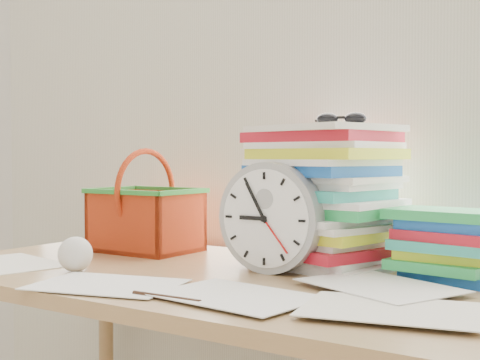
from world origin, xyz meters
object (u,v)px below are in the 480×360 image
Objects in this scene: clock at (271,218)px; book_stack at (451,245)px; desk at (221,308)px; basket at (146,201)px; paper_stack at (321,196)px.

clock reaches higher than book_stack.
basket is at bearing 155.32° from desk.
clock is at bearing -110.19° from paper_stack.
clock is (-0.05, -0.14, -0.04)m from paper_stack.
basket is (-0.80, -0.03, 0.06)m from book_stack.
paper_stack is 0.15m from clock.
book_stack is (0.30, -0.01, -0.09)m from paper_stack.
desk is 4.33× the size of paper_stack.
desk is 0.50m from book_stack.
clock is 0.46m from basket.
clock is 0.90× the size of basket.
clock is at bearing -159.40° from book_stack.
paper_stack is at bearing 3.80° from basket.
basket is at bearing 167.29° from clock.
paper_stack is at bearing 69.81° from clock.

